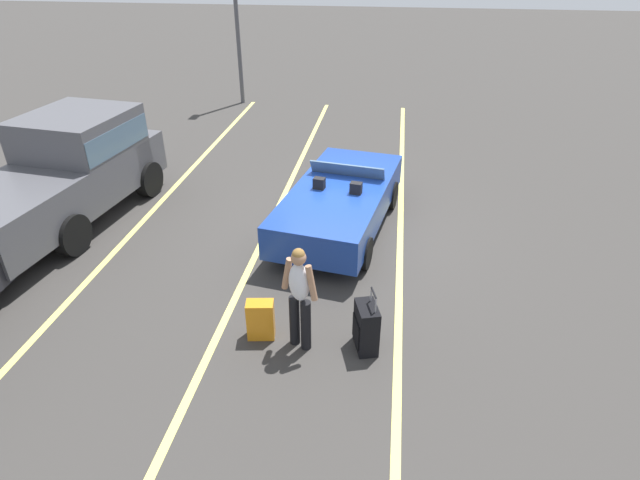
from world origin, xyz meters
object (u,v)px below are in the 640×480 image
Objects in this scene: suitcase_large_black at (366,327)px; parking_lamp_post at (236,6)px; parked_pickup_truck_far at (70,167)px; convertible_car at (343,198)px; traveler_person at (299,293)px; suitcase_medium_bright at (261,320)px.

suitcase_large_black is 0.18× the size of parking_lamp_post.
parking_lamp_post is (9.12, -1.05, 2.12)m from parked_pickup_truck_far.
convertible_car is 3.83m from traveler_person.
convertible_car is 2.64× the size of traveler_person.
suitcase_large_black is at bearing 80.33° from suitcase_medium_bright.
parking_lamp_post reaches higher than convertible_car.
suitcase_medium_bright is 13.27m from parking_lamp_post.
traveler_person is at bearing -160.83° from parking_lamp_post.
suitcase_medium_bright is 0.11× the size of parking_lamp_post.
traveler_person is at bearing -173.65° from convertible_car.
suitcase_large_black is 1.59× the size of suitcase_medium_bright.
parked_pickup_truck_far is 9.42m from parking_lamp_post.
suitcase_medium_bright is 0.38× the size of traveler_person.
parking_lamp_post reaches higher than suitcase_large_black.
suitcase_large_black is 1.10m from traveler_person.
parked_pickup_truck_far reaches higher than suitcase_medium_bright.
traveler_person is (-0.08, 0.94, 0.56)m from suitcase_large_black.
parked_pickup_truck_far is (-0.42, 5.61, 0.52)m from convertible_car.
suitcase_medium_bright is at bearing -117.50° from parked_pickup_truck_far.
traveler_person is 13.44m from parking_lamp_post.
traveler_person is 6.38m from parked_pickup_truck_far.
parked_pickup_truck_far is 0.93× the size of parking_lamp_post.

